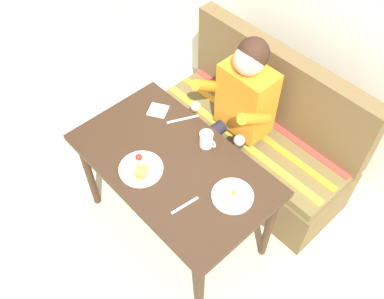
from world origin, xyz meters
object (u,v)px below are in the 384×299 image
(table, at_px, (173,171))
(plate_breakfast, at_px, (141,169))
(couch, at_px, (255,138))
(person, at_px, (238,107))
(napkin, at_px, (158,110))
(fork, at_px, (185,205))
(coffee_mug, at_px, (207,139))
(knife, at_px, (182,119))
(plate_eggs, at_px, (233,196))

(table, xyz_separation_m, plate_breakfast, (-0.08, -0.17, 0.09))
(table, bearing_deg, couch, 90.00)
(person, height_order, napkin, person)
(napkin, xyz_separation_m, fork, (0.63, -0.34, -0.00))
(plate_breakfast, height_order, napkin, plate_breakfast)
(coffee_mug, bearing_deg, plate_breakfast, -106.46)
(couch, height_order, plate_breakfast, couch)
(table, height_order, knife, knife)
(person, relative_size, knife, 6.06)
(knife, bearing_deg, plate_eggs, 8.63)
(person, bearing_deg, fork, -67.33)
(couch, height_order, knife, couch)
(person, relative_size, napkin, 10.37)
(couch, height_order, person, person)
(plate_eggs, bearing_deg, couch, 119.93)
(couch, xyz_separation_m, knife, (-0.21, -0.50, 0.40))
(couch, distance_m, fork, 1.02)
(person, xyz_separation_m, fork, (0.31, -0.73, -0.01))
(plate_breakfast, relative_size, napkin, 2.15)
(person, relative_size, plate_breakfast, 4.83)
(plate_breakfast, bearing_deg, coffee_mug, 73.54)
(napkin, relative_size, knife, 0.58)
(plate_eggs, height_order, coffee_mug, coffee_mug)
(plate_eggs, xyz_separation_m, napkin, (-0.76, 0.12, -0.01))
(plate_eggs, bearing_deg, knife, 163.40)
(napkin, relative_size, fork, 0.69)
(person, relative_size, fork, 7.13)
(couch, distance_m, person, 0.45)
(fork, bearing_deg, plate_eggs, 67.24)
(plate_eggs, xyz_separation_m, knife, (-0.60, 0.18, -0.01))
(coffee_mug, height_order, napkin, coffee_mug)
(coffee_mug, distance_m, fork, 0.44)
(fork, bearing_deg, coffee_mug, 128.46)
(plate_eggs, xyz_separation_m, fork, (-0.13, -0.23, -0.01))
(coffee_mug, bearing_deg, couch, 94.05)
(plate_breakfast, relative_size, plate_eggs, 1.10)
(plate_breakfast, bearing_deg, plate_eggs, 28.02)
(plate_eggs, bearing_deg, plate_breakfast, -151.98)
(table, relative_size, knife, 6.00)
(table, bearing_deg, plate_breakfast, -115.41)
(coffee_mug, relative_size, fork, 0.69)
(plate_eggs, distance_m, knife, 0.63)
(couch, height_order, plate_eggs, couch)
(table, height_order, plate_breakfast, plate_breakfast)
(napkin, bearing_deg, coffee_mug, 4.17)
(plate_breakfast, xyz_separation_m, coffee_mug, (0.12, 0.40, 0.04))
(person, xyz_separation_m, coffee_mug, (0.08, -0.36, 0.04))
(plate_breakfast, distance_m, fork, 0.34)
(couch, relative_size, plate_eggs, 6.30)
(plate_eggs, bearing_deg, table, -167.93)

